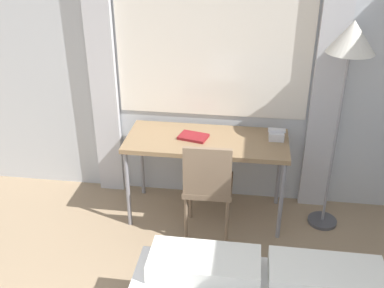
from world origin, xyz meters
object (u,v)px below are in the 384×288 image
telephone (276,134)px  standing_lamp (350,52)px  desk (207,145)px  book (193,137)px  desk_chair (208,183)px

telephone → standing_lamp: bearing=-9.5°
desk → telephone: (0.59, 0.09, 0.10)m
desk → standing_lamp: standing_lamp is taller
book → desk: bearing=-0.7°
desk → book: 0.14m
desk → desk_chair: size_ratio=1.52×
desk → telephone: 0.60m
desk_chair → standing_lamp: bearing=16.1°
desk_chair → standing_lamp: 1.48m
desk → standing_lamp: 1.36m
desk → standing_lamp: bearing=0.4°
desk → standing_lamp: size_ratio=0.77×
desk → telephone: size_ratio=9.45×
desk_chair → book: desk_chair is taller
desk → desk_chair: desk_chair is taller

